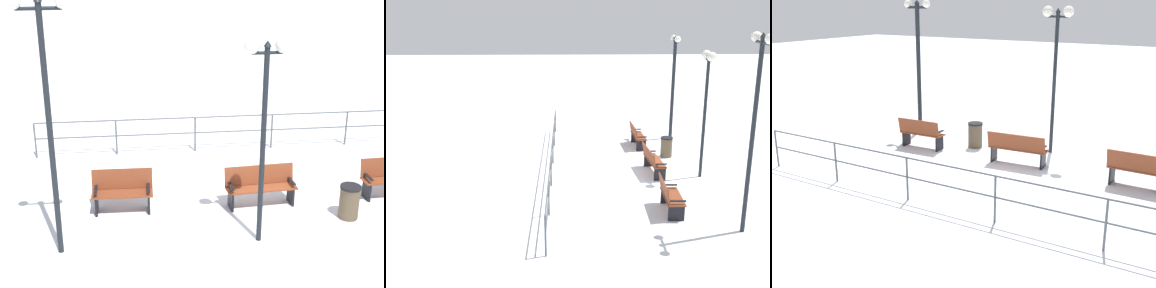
{
  "view_description": "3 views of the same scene",
  "coord_description": "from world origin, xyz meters",
  "views": [
    {
      "loc": [
        12.15,
        -3.02,
        6.38
      ],
      "look_at": [
        -2.36,
        -1.35,
        0.67
      ],
      "focal_mm": 54.38,
      "sensor_mm": 36.0,
      "label": 1
    },
    {
      "loc": [
        -2.98,
        -15.71,
        5.79
      ],
      "look_at": [
        -2.56,
        1.13,
        0.76
      ],
      "focal_mm": 44.26,
      "sensor_mm": 36.0,
      "label": 2
    },
    {
      "loc": [
        -11.48,
        -5.17,
        4.42
      ],
      "look_at": [
        -1.18,
        1.0,
        0.78
      ],
      "focal_mm": 44.01,
      "sensor_mm": 36.0,
      "label": 3
    }
  ],
  "objects": [
    {
      "name": "ground_plane",
      "position": [
        0.0,
        0.0,
        0.0
      ],
      "size": [
        80.0,
        80.0,
        0.0
      ],
      "primitive_type": "plane",
      "color": "white",
      "rests_on": "ground"
    },
    {
      "name": "lamppost_near",
      "position": [
        1.64,
        -4.51,
        3.4
      ],
      "size": [
        0.25,
        1.06,
        5.14
      ],
      "color": "black",
      "rests_on": "ground"
    },
    {
      "name": "waterfront_railing",
      "position": [
        -3.5,
        0.0,
        0.72
      ],
      "size": [
        0.05,
        11.38,
        1.05
      ],
      "color": "#4C5156",
      "rests_on": "ground"
    },
    {
      "name": "trash_bin",
      "position": [
        0.91,
        1.84,
        0.4
      ],
      "size": [
        0.47,
        0.47,
        0.79
      ],
      "color": "brown",
      "rests_on": "ground"
    },
    {
      "name": "bench_nearest",
      "position": [
        -0.04,
        -3.24,
        0.49
      ],
      "size": [
        0.59,
        1.41,
        0.96
      ],
      "rotation": [
        0.0,
        0.0,
        -0.02
      ],
      "color": "brown",
      "rests_on": "ground"
    },
    {
      "name": "lamppost_middle",
      "position": [
        1.64,
        -0.39,
        3.26
      ],
      "size": [
        0.31,
        0.91,
        4.31
      ],
      "color": "black",
      "rests_on": "ground"
    },
    {
      "name": "bench_second",
      "position": [
        0.03,
        -0.01,
        0.5
      ],
      "size": [
        0.63,
        1.7,
        0.94
      ],
      "rotation": [
        0.0,
        0.0,
        0.07
      ],
      "color": "brown",
      "rests_on": "ground"
    }
  ]
}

